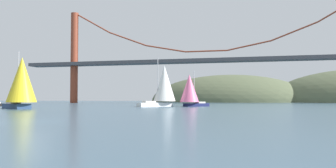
# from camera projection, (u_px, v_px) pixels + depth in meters

# --- Properties ---
(ground_plane) EXTENTS (360.00, 360.00, 0.00)m
(ground_plane) POSITION_uv_depth(u_px,v_px,m) (35.00, 122.00, 26.24)
(ground_plane) COLOR #426075
(headland_center) EXTENTS (72.36, 44.00, 24.69)m
(headland_center) POSITION_uv_depth(u_px,v_px,m) (229.00, 102.00, 155.76)
(headland_center) COLOR #5B6647
(headland_center) RESTS_ON ground_plane
(suspension_bridge) EXTENTS (137.17, 6.00, 34.68)m
(suspension_bridge) POSITION_uv_depth(u_px,v_px,m) (206.00, 58.00, 118.89)
(suspension_bridge) COLOR brown
(suspension_bridge) RESTS_ON ground_plane
(sailboat_yellow_sail) EXTENTS (9.22, 7.73, 9.85)m
(sailboat_yellow_sail) POSITION_uv_depth(u_px,v_px,m) (21.00, 82.00, 57.62)
(sailboat_yellow_sail) COLOR navy
(sailboat_yellow_sail) RESTS_ON ground_plane
(sailboat_white_mainsail) EXTENTS (8.33, 8.70, 10.26)m
(sailboat_white_mainsail) POSITION_uv_depth(u_px,v_px,m) (164.00, 85.00, 73.32)
(sailboat_white_mainsail) COLOR white
(sailboat_white_mainsail) RESTS_ON ground_plane
(sailboat_pink_spinnaker) EXTENTS (6.79, 7.18, 7.68)m
(sailboat_pink_spinnaker) POSITION_uv_depth(u_px,v_px,m) (190.00, 89.00, 73.79)
(sailboat_pink_spinnaker) COLOR #191E4C
(sailboat_pink_spinnaker) RESTS_ON ground_plane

